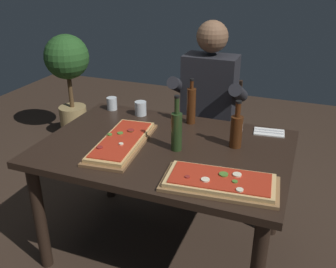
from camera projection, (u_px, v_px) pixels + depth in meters
name	position (u px, v px, depth m)	size (l,w,h in m)	color
ground_plane	(165.00, 247.00, 2.46)	(6.40, 6.40, 0.00)	#38281E
dining_table	(165.00, 160.00, 2.19)	(1.40, 0.96, 0.74)	black
pizza_rectangular_front	(220.00, 182.00, 1.76)	(0.56, 0.31, 0.05)	olive
pizza_rectangular_left	(122.00, 142.00, 2.15)	(0.30, 0.61, 0.05)	brown
wine_bottle_dark	(191.00, 105.00, 2.39)	(0.06, 0.06, 0.29)	#47230F
oil_bottle_amber	(236.00, 130.00, 2.10)	(0.07, 0.07, 0.27)	#47230F
vinegar_bottle_green	(177.00, 130.00, 2.05)	(0.06, 0.06, 0.32)	#233819
tumbler_near_camera	(141.00, 108.00, 2.55)	(0.08, 0.08, 0.09)	silver
tumbler_far_side	(112.00, 104.00, 2.65)	(0.07, 0.07, 0.09)	silver
napkin_cutlery_set	(269.00, 132.00, 2.30)	(0.19, 0.13, 0.01)	white
diner_chair	(210.00, 130.00, 2.97)	(0.44, 0.44, 0.87)	black
seated_diner	(208.00, 104.00, 2.76)	(0.53, 0.41, 1.33)	#23232D
potted_plant_corner	(68.00, 72.00, 3.76)	(0.44, 0.44, 1.05)	tan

